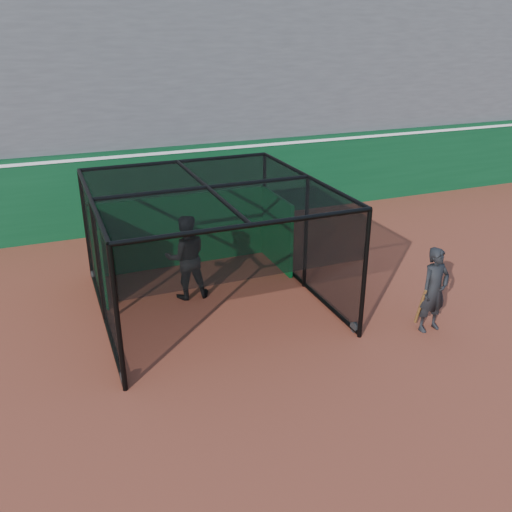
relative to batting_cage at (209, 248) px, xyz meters
name	(u,v)px	position (x,y,z in m)	size (l,w,h in m)	color
ground	(282,366)	(0.47, -2.91, -1.36)	(120.00, 120.00, 0.00)	brown
outfield_wall	(170,185)	(0.47, 5.59, -0.07)	(50.00, 0.50, 2.50)	#0A3B1D
grandstand	(139,69)	(0.47, 9.37, 3.11)	(50.00, 7.85, 8.95)	#4C4C4F
batting_cage	(209,248)	(0.00, 0.00, 0.00)	(4.81, 5.14, 2.73)	black
batter	(186,257)	(-0.40, 0.51, -0.37)	(0.97, 0.75, 1.99)	black
on_deck_player	(434,290)	(3.87, -2.81, -0.46)	(0.70, 0.49, 1.82)	black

